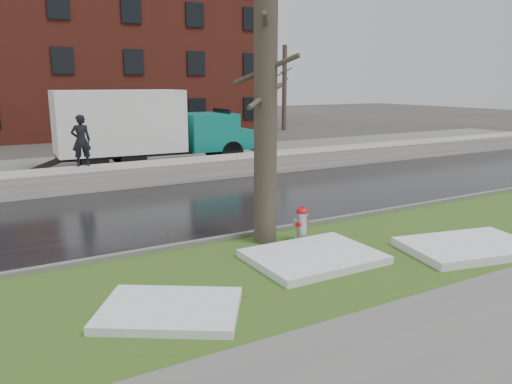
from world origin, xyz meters
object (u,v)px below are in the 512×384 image
fire_hydrant (302,222)px  tree (266,99)px  worker (81,140)px  box_truck (145,127)px

fire_hydrant → tree: tree is taller
worker → box_truck: bearing=-135.4°
tree → box_truck: tree is taller
tree → box_truck: size_ratio=0.64×
fire_hydrant → tree: bearing=127.5°
fire_hydrant → tree: size_ratio=0.13×
worker → tree: bearing=107.0°
fire_hydrant → worker: size_ratio=0.46×
box_truck → worker: (-3.27, -2.99, -0.12)m
box_truck → worker: 4.43m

